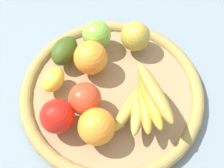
# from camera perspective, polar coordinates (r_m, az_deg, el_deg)

# --- Properties ---
(ground_plane) EXTENTS (2.40, 2.40, 0.00)m
(ground_plane) POSITION_cam_1_polar(r_m,az_deg,el_deg) (0.73, 0.00, -2.20)
(ground_plane) COLOR slate
(ground_plane) RESTS_ON ground
(basket) EXTENTS (0.43, 0.43, 0.03)m
(basket) POSITION_cam_1_polar(r_m,az_deg,el_deg) (0.72, 0.00, -1.60)
(basket) COLOR #9B7952
(basket) RESTS_ON ground_plane
(apple_2) EXTENTS (0.09, 0.09, 0.07)m
(apple_2) POSITION_cam_1_polar(r_m,az_deg,el_deg) (0.65, -5.09, -2.81)
(apple_2) COLOR red
(apple_2) RESTS_ON basket
(banana_bunch) EXTENTS (0.16, 0.14, 0.09)m
(banana_bunch) POSITION_cam_1_polar(r_m,az_deg,el_deg) (0.64, 6.02, -2.81)
(banana_bunch) COLOR #AE943B
(banana_bunch) RESTS_ON basket
(lemon_0) EXTENTS (0.07, 0.06, 0.05)m
(lemon_0) POSITION_cam_1_polar(r_m,az_deg,el_deg) (0.70, -10.93, 0.81)
(lemon_0) COLOR yellow
(lemon_0) RESTS_ON basket
(avocado) EXTENTS (0.09, 0.07, 0.05)m
(avocado) POSITION_cam_1_polar(r_m,az_deg,el_deg) (0.74, -8.81, 6.12)
(avocado) COLOR #364C15
(avocado) RESTS_ON basket
(orange_0) EXTENTS (0.10, 0.10, 0.08)m
(orange_0) POSITION_cam_1_polar(r_m,az_deg,el_deg) (0.62, -2.90, -7.95)
(orange_0) COLOR orange
(orange_0) RESTS_ON basket
(apple_3) EXTENTS (0.09, 0.09, 0.07)m
(apple_3) POSITION_cam_1_polar(r_m,az_deg,el_deg) (0.75, -2.90, 9.13)
(apple_3) COLOR #7AB038
(apple_3) RESTS_ON basket
(apple_0) EXTENTS (0.10, 0.10, 0.07)m
(apple_0) POSITION_cam_1_polar(r_m,az_deg,el_deg) (0.75, 4.40, 8.85)
(apple_0) COLOR #A99534
(apple_0) RESTS_ON basket
(orange_1) EXTENTS (0.10, 0.10, 0.08)m
(orange_1) POSITION_cam_1_polar(r_m,az_deg,el_deg) (0.70, -4.02, 4.92)
(orange_1) COLOR orange
(orange_1) RESTS_ON basket
(apple_1) EXTENTS (0.09, 0.09, 0.07)m
(apple_1) POSITION_cam_1_polar(r_m,az_deg,el_deg) (0.64, -10.17, -5.93)
(apple_1) COLOR red
(apple_1) RESTS_ON basket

